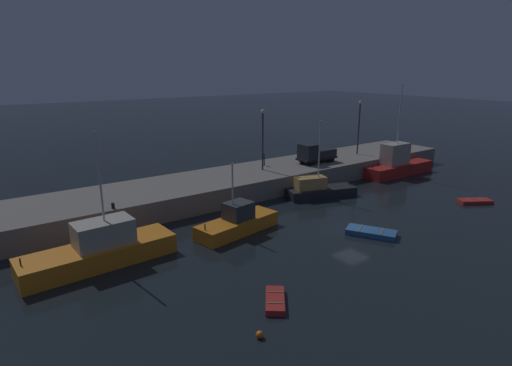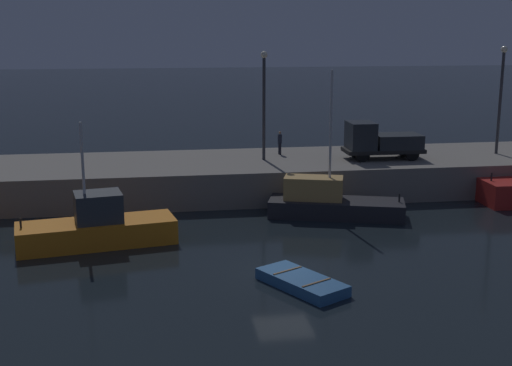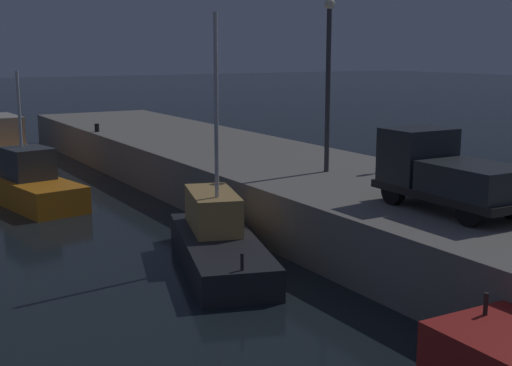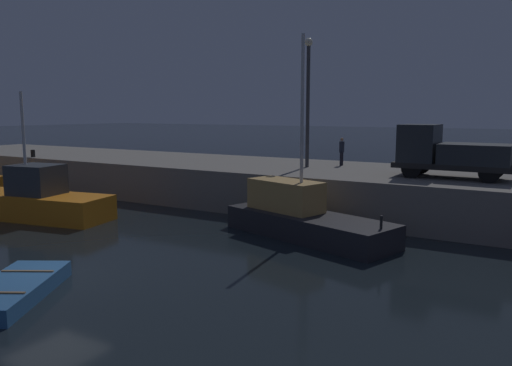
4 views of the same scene
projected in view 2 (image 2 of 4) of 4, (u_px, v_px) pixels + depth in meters
name	position (u px, v px, depth m)	size (l,w,h in m)	color
ground_plane	(284.00, 274.00, 29.89)	(320.00, 320.00, 0.00)	black
pier_quay	(239.00, 176.00, 44.52)	(60.23, 8.61, 2.16)	gray
fishing_trawler_red	(330.00, 202.00, 38.92)	(7.99, 4.55, 8.30)	#232328
fishing_boat_blue	(97.00, 227.00, 33.77)	(7.99, 3.81, 6.16)	orange
dinghy_red_small	(302.00, 282.00, 28.31)	(3.50, 4.38, 0.51)	#2D6099
lamp_post_west	(264.00, 96.00, 43.56)	(0.44, 0.44, 6.95)	#38383D
lamp_post_east	(501.00, 91.00, 45.66)	(0.44, 0.44, 7.21)	#38383D
utility_truck	(380.00, 141.00, 44.44)	(5.17, 2.20, 2.45)	black
dockworker	(280.00, 141.00, 46.11)	(0.32, 0.42, 1.58)	black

